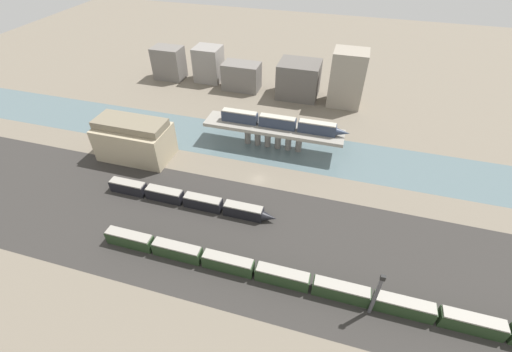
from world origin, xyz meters
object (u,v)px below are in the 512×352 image
train_on_bridge (281,123)px  warehouse_building (134,139)px  signal_tower (376,295)px  train_yard_near (317,285)px  train_yard_mid (188,199)px

train_on_bridge → warehouse_building: size_ratio=1.84×
signal_tower → train_yard_near: bearing=170.5°
train_yard_near → signal_tower: size_ratio=8.25×
train_yard_mid → signal_tower: bearing=-20.9°
train_yard_near → signal_tower: (11.89, -2.00, 4.71)m
signal_tower → train_on_bridge: bearing=120.7°
train_yard_near → signal_tower: 12.94m
train_on_bridge → signal_tower: signal_tower is taller
warehouse_building → signal_tower: bearing=-25.2°
train_on_bridge → train_yard_mid: bearing=-118.4°
signal_tower → train_yard_mid: bearing=159.1°
train_yard_mid → warehouse_building: 32.51m
train_yard_near → train_yard_mid: (-40.16, 17.84, -0.14)m
train_yard_near → warehouse_building: size_ratio=4.61×
train_yard_near → train_yard_mid: bearing=156.0°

